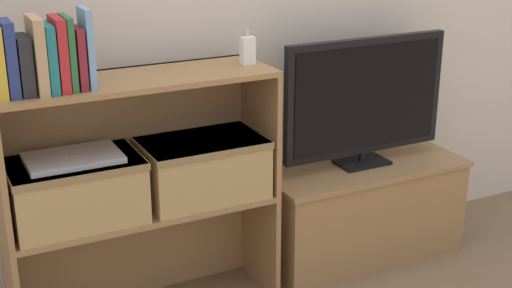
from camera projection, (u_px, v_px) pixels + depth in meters
The scene contains 16 objects.
tv_stand at pixel (359, 209), 3.13m from camera, with size 0.89×0.40×0.43m.
tv at pixel (365, 99), 2.96m from camera, with size 0.76×0.14×0.55m.
bookshelf_lower_tier at pixel (139, 238), 2.71m from camera, with size 0.98×0.32×0.44m.
bookshelf_upper_tier at pixel (132, 121), 2.55m from camera, with size 0.98×0.32×0.48m.
book_navy at pixel (9, 59), 2.18m from camera, with size 0.03×0.13×0.23m.
book_charcoal at pixel (24, 65), 2.20m from camera, with size 0.04×0.13×0.18m.
book_tan at pixel (37, 55), 2.21m from camera, with size 0.03×0.16×0.24m.
book_teal at pixel (49, 58), 2.23m from camera, with size 0.03×0.15×0.22m.
book_crimson at pixel (59, 54), 2.24m from camera, with size 0.03×0.15×0.23m.
book_forest at pixel (68, 53), 2.25m from camera, with size 0.02×0.14×0.24m.
book_maroon at pixel (78, 58), 2.27m from camera, with size 0.02×0.13×0.20m.
book_skyblue at pixel (87, 48), 2.28m from camera, with size 0.02×0.12×0.26m.
baby_monitor at pixel (248, 50), 2.61m from camera, with size 0.05×0.03×0.13m.
storage_basket_left at pixel (76, 188), 2.45m from camera, with size 0.45×0.29×0.22m.
storage_basket_right at pixel (203, 166), 2.65m from camera, with size 0.45×0.29×0.22m.
laptop at pixel (73, 158), 2.41m from camera, with size 0.32×0.21×0.02m.
Camera 1 is at (-1.17, -2.15, 1.53)m, focal length 50.00 mm.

